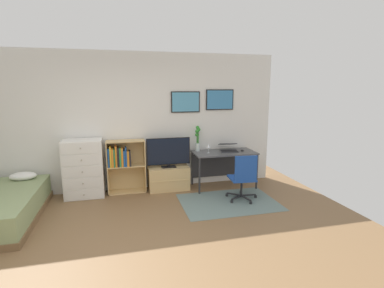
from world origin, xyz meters
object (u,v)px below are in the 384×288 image
Objects in this scene: office_chair at (243,176)px; wine_glass at (208,146)px; bamboo_vase at (198,138)px; dresser at (84,169)px; television at (168,153)px; desk at (223,157)px; tv_stand at (169,178)px; computer_mouse at (242,150)px; laptop at (228,148)px; bookshelf at (123,162)px.

office_chair is 0.98m from wine_glass.
bamboo_vase is (-0.58, 1.02, 0.55)m from office_chair.
dresser is 1.26× the size of television.
television is 0.68× the size of desk.
dresser reaches higher than tv_stand.
wine_glass is (-0.42, 0.78, 0.42)m from office_chair.
laptop is at bearing 158.65° from computer_mouse.
computer_mouse is at bearing -4.51° from bookshelf.
tv_stand is at bearing 147.25° from office_chair.
dresser is at bearing 166.79° from office_chair.
tv_stand is 7.72× the size of computer_mouse.
dresser is 0.87× the size of desk.
dresser is at bearing -179.46° from tv_stand.
bookshelf is 2.13m from laptop.
tv_stand is 0.53m from television.
computer_mouse is 0.74m from wine_glass.
bookshelf reaches higher than wine_glass.
tv_stand is at bearing 90.00° from television.
laptop reaches higher than office_chair.
bookshelf is 0.89m from television.
dresser is at bearing 179.73° from television.
bamboo_vase reaches higher than dresser.
computer_mouse is (3.10, -0.12, 0.21)m from dresser.
tv_stand is 1.19m from desk.
office_chair is (2.08, -0.97, -0.15)m from bookshelf.
television is (0.00, -0.02, 0.53)m from tv_stand.
desk is 0.66m from bamboo_vase.
desk is (2.72, -0.02, 0.07)m from dresser.
dresser is at bearing -172.06° from laptop.
bookshelf is 2.01m from desk.
television is at bearing 179.35° from desk.
dresser is 6.04× the size of wine_glass.
computer_mouse is (1.51, -0.12, -0.01)m from television.
television is 4.77× the size of wine_glass.
tv_stand is 1.53m from office_chair.
bookshelf is at bearing -178.22° from bamboo_vase.
desk is 12.08× the size of computer_mouse.
dresser is 1.35× the size of tv_stand.
bamboo_vase is (1.50, 0.05, 0.40)m from bookshelf.
dresser is 2.94m from office_chair.
computer_mouse is at bearing -2.30° from dresser.
computer_mouse is (0.27, -0.10, -0.05)m from laptop.
television reaches higher than office_chair.
bamboo_vase is at bearing 124.31° from office_chair.
bookshelf is at bearing 176.80° from tv_stand.
wine_glass is at bearing -3.07° from dresser.
office_chair reaches higher than desk.
office_chair is (1.20, -0.93, 0.22)m from tv_stand.
bookshelf reaches higher than tv_stand.
television is at bearing -90.00° from tv_stand.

